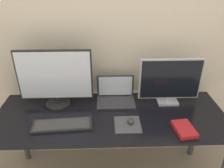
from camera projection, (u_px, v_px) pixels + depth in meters
wall_back at (109, 40)px, 1.90m from camera, size 7.00×0.05×2.50m
desk at (111, 126)px, 1.82m from camera, size 1.87×0.70×0.75m
monitor_left at (55, 79)px, 1.79m from camera, size 0.61×0.21×0.50m
monitor_right at (170, 81)px, 1.83m from camera, size 0.52×0.12×0.41m
laptop at (116, 95)px, 1.93m from camera, size 0.33×0.22×0.22m
keyboard at (62, 125)px, 1.64m from camera, size 0.45×0.19×0.02m
mousepad at (128, 125)px, 1.65m from camera, size 0.20×0.21×0.00m
mouse at (131, 121)px, 1.66m from camera, size 0.04×0.07×0.04m
book at (184, 129)px, 1.59m from camera, size 0.15×0.21×0.03m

